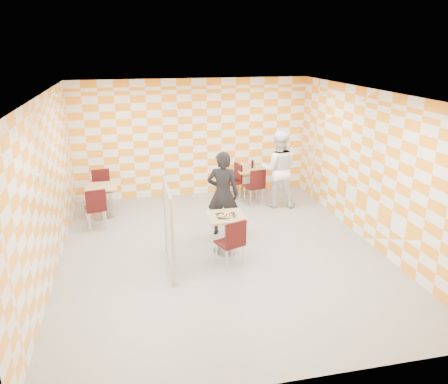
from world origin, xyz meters
name	(u,v)px	position (x,y,z in m)	size (l,w,h in m)	color
room_shell	(215,170)	(0.00, 0.54, 1.50)	(7.00, 7.00, 7.00)	#999994
main_table	(226,227)	(0.10, 0.00, 0.51)	(0.70, 0.70, 0.75)	tan
second_table	(250,178)	(1.40, 3.00, 0.51)	(0.70, 0.70, 0.75)	tan
empty_table	(102,196)	(-2.28, 2.33, 0.51)	(0.70, 0.70, 0.75)	tan
chair_main_front	(232,240)	(0.07, -0.65, 0.54)	(0.54, 0.55, 0.92)	#340A0B
chair_second_front	(256,184)	(1.37, 2.35, 0.54)	(0.50, 0.51, 0.92)	#340A0B
chair_second_side	(234,178)	(0.97, 2.91, 0.54)	(0.51, 0.50, 0.92)	#340A0B
chair_empty_near	(96,206)	(-2.38, 1.63, 0.54)	(0.50, 0.51, 0.92)	#340A0B
chair_empty_far	(102,186)	(-2.31, 3.03, 0.54)	(0.49, 0.50, 0.92)	#340A0B
partition	(169,227)	(-1.02, -0.42, 0.79)	(0.08, 1.38, 1.55)	white
man_dark	(223,194)	(0.21, 0.83, 0.89)	(0.65, 0.43, 1.79)	black
man_white	(278,169)	(1.88, 2.19, 0.94)	(0.91, 0.71, 1.87)	white
pizza_on_foil	(226,215)	(0.10, -0.02, 0.77)	(0.40, 0.40, 0.04)	silver
sport_bottle	(242,165)	(1.23, 3.13, 0.84)	(0.06, 0.06, 0.20)	white
soda_bottle	(252,164)	(1.47, 3.04, 0.85)	(0.07, 0.07, 0.23)	black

